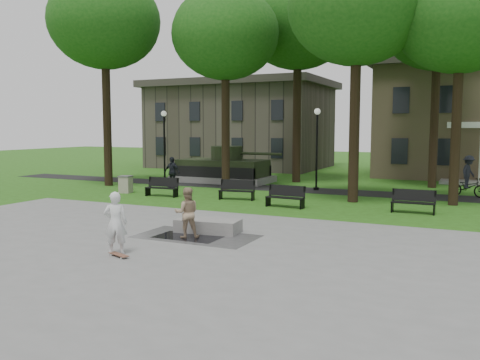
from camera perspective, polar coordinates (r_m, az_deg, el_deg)
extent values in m
plane|color=#254E12|center=(18.86, -3.84, -5.20)|extent=(120.00, 120.00, 0.00)
cube|color=gray|center=(14.80, -13.40, -8.42)|extent=(22.00, 16.00, 0.02)
cube|color=black|center=(29.79, 7.46, -1.13)|extent=(44.00, 2.60, 0.01)
cube|color=#4C443D|center=(47.12, 0.13, 5.88)|extent=(15.00, 10.00, 7.20)
cylinder|color=black|center=(32.80, -14.72, 7.20)|extent=(0.52, 0.52, 8.96)
ellipsoid|color=#154C11|center=(33.41, -14.98, 16.84)|extent=(6.80, 6.80, 5.78)
cylinder|color=black|center=(29.89, -1.63, 6.62)|extent=(0.48, 0.48, 8.00)
ellipsoid|color=#154C11|center=(30.37, -1.66, 16.09)|extent=(6.20, 6.20, 5.27)
cylinder|color=black|center=(25.27, 12.75, 6.97)|extent=(0.50, 0.50, 8.32)
ellipsoid|color=#154C11|center=(25.91, 13.02, 18.54)|extent=(6.60, 6.60, 5.61)
cylinder|color=black|center=(25.68, 23.12, 5.91)|extent=(0.46, 0.46, 7.68)
ellipsoid|color=#154C11|center=(26.16, 23.57, 16.47)|extent=(6.00, 6.00, 5.10)
cylinder|color=black|center=(34.01, 6.41, 7.58)|extent=(0.54, 0.54, 9.28)
ellipsoid|color=#154C11|center=(34.67, 6.53, 17.20)|extent=(7.20, 7.20, 6.12)
cylinder|color=black|center=(32.76, 21.01, 6.73)|extent=(0.50, 0.50, 8.64)
ellipsoid|color=#154C11|center=(33.32, 21.36, 16.05)|extent=(6.40, 6.40, 5.44)
cylinder|color=black|center=(34.26, -8.49, 3.45)|extent=(0.12, 0.12, 4.40)
sphere|color=silver|center=(34.24, -8.55, 7.38)|extent=(0.36, 0.36, 0.36)
cylinder|color=black|center=(34.41, -8.44, -0.07)|extent=(0.32, 0.32, 0.16)
cylinder|color=black|center=(29.74, 8.61, 3.09)|extent=(0.12, 0.12, 4.40)
sphere|color=silver|center=(29.72, 8.68, 7.62)|extent=(0.36, 0.36, 0.36)
cylinder|color=black|center=(29.92, 8.55, -0.97)|extent=(0.32, 0.32, 0.16)
cube|color=gray|center=(34.09, -1.95, 0.13)|extent=(6.50, 3.40, 0.40)
cube|color=#252D17|center=(34.02, -1.95, 1.39)|extent=(5.80, 2.80, 1.10)
cube|color=black|center=(32.85, -3.03, 0.87)|extent=(5.80, 0.35, 0.70)
cube|color=black|center=(35.24, -0.95, 1.22)|extent=(5.80, 0.35, 0.70)
cylinder|color=#252D17|center=(33.82, -1.51, 3.06)|extent=(2.10, 2.10, 0.90)
cylinder|color=#252D17|center=(32.85, 2.08, 2.98)|extent=(3.20, 0.18, 0.18)
cube|color=black|center=(17.00, -5.85, -6.38)|extent=(2.20, 1.20, 0.00)
cube|color=gray|center=(17.67, -3.61, -5.15)|extent=(2.29, 1.23, 0.45)
cube|color=brown|center=(14.80, -13.47, -8.24)|extent=(0.80, 0.45, 0.07)
imported|color=silver|center=(14.91, -13.80, -4.72)|extent=(0.79, 0.71, 1.81)
imported|color=#9D8366|center=(16.74, -5.99, -3.67)|extent=(1.02, 0.97, 1.67)
imported|color=black|center=(31.03, -7.65, 0.88)|extent=(1.14, 0.56, 1.87)
imported|color=black|center=(29.25, 24.21, -0.71)|extent=(2.10, 1.38, 1.04)
imported|color=#20212B|center=(29.17, 24.28, 0.84)|extent=(1.02, 1.28, 1.74)
cube|color=black|center=(27.13, -8.81, -0.89)|extent=(1.82, 0.54, 0.05)
cube|color=black|center=(27.28, -8.56, -0.22)|extent=(1.81, 0.24, 0.50)
cube|color=black|center=(27.64, -10.26, -1.26)|extent=(0.08, 0.45, 0.45)
cube|color=black|center=(26.70, -7.29, -1.47)|extent=(0.08, 0.45, 0.45)
cube|color=black|center=(25.55, -0.39, -1.24)|extent=(1.85, 0.73, 0.05)
cube|color=black|center=(25.71, -0.18, -0.52)|extent=(1.80, 0.43, 0.50)
cube|color=black|center=(25.95, -2.08, -1.63)|extent=(0.13, 0.45, 0.45)
cube|color=black|center=(25.22, 1.35, -1.85)|extent=(0.13, 0.45, 0.45)
cube|color=black|center=(23.20, 5.07, -1.99)|extent=(1.83, 0.58, 0.05)
cube|color=black|center=(23.37, 5.26, -1.20)|extent=(1.81, 0.28, 0.50)
cube|color=black|center=(23.54, 3.12, -2.42)|extent=(0.09, 0.45, 0.45)
cube|color=black|center=(22.96, 7.06, -2.67)|extent=(0.09, 0.45, 0.45)
cube|color=black|center=(22.74, 18.86, -2.45)|extent=(1.80, 0.45, 0.05)
cube|color=black|center=(22.91, 18.95, -1.64)|extent=(1.80, 0.15, 0.50)
cube|color=black|center=(22.88, 16.72, -2.90)|extent=(0.06, 0.45, 0.45)
cube|color=black|center=(22.69, 20.98, -3.12)|extent=(0.06, 0.45, 0.45)
cube|color=#A39C86|center=(29.02, -12.71, -0.53)|extent=(0.70, 0.70, 0.90)
cube|color=#4C4C4C|center=(28.97, -12.73, 0.42)|extent=(0.77, 0.77, 0.06)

